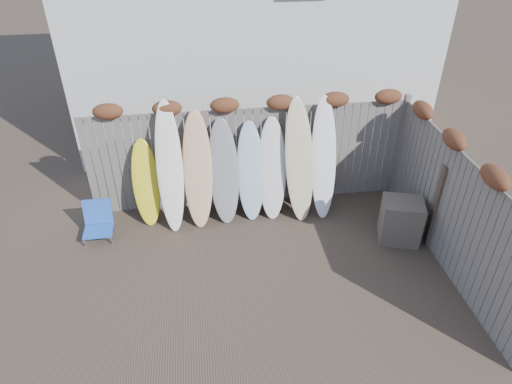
{
  "coord_description": "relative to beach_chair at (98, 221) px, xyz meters",
  "views": [
    {
      "loc": [
        -0.85,
        -5.14,
        5.28
      ],
      "look_at": [
        0.0,
        1.2,
        1.0
      ],
      "focal_mm": 32.0,
      "sensor_mm": 36.0,
      "label": 1
    }
  ],
  "objects": [
    {
      "name": "ground",
      "position": [
        2.79,
        -1.67,
        -0.31
      ],
      "size": [
        80.0,
        80.0,
        0.0
      ],
      "primitive_type": "plane",
      "color": "#493A2D"
    },
    {
      "name": "wooden_crate",
      "position": [
        5.32,
        -0.81,
        0.09
      ],
      "size": [
        0.81,
        0.73,
        0.79
      ],
      "primitive_type": "cube",
      "rotation": [
        0.0,
        0.0,
        -0.28
      ],
      "color": "brown",
      "rests_on": "ground"
    },
    {
      "name": "surfboard_6",
      "position": [
        3.69,
        0.27,
        0.81
      ],
      "size": [
        0.61,
        0.83,
        2.23
      ],
      "primitive_type": "ellipsoid",
      "rotation": [
        -0.31,
        0.0,
        0.1
      ],
      "color": "beige",
      "rests_on": "ground"
    },
    {
      "name": "right_fence",
      "position": [
        5.79,
        -1.42,
        0.83
      ],
      "size": [
        0.28,
        4.4,
        2.24
      ],
      "color": "slate",
      "rests_on": "ground"
    },
    {
      "name": "surfboard_1",
      "position": [
        1.35,
        0.27,
        0.84
      ],
      "size": [
        0.47,
        0.81,
        2.31
      ],
      "primitive_type": "ellipsoid",
      "rotation": [
        -0.31,
        0.0,
        -0.0
      ],
      "color": "white",
      "rests_on": "ground"
    },
    {
      "name": "surfboard_5",
      "position": [
        3.2,
        0.33,
        0.63
      ],
      "size": [
        0.56,
        0.71,
        1.88
      ],
      "primitive_type": "ellipsoid",
      "rotation": [
        -0.31,
        0.0,
        -0.07
      ],
      "color": "white",
      "rests_on": "ground"
    },
    {
      "name": "surfboard_7",
      "position": [
        4.16,
        0.29,
        0.8
      ],
      "size": [
        0.51,
        0.81,
        2.23
      ],
      "primitive_type": "ellipsoid",
      "rotation": [
        -0.31,
        0.0,
        -0.05
      ],
      "color": "white",
      "rests_on": "ground"
    },
    {
      "name": "surfboard_2",
      "position": [
        1.84,
        0.29,
        0.74
      ],
      "size": [
        0.58,
        0.78,
        2.1
      ],
      "primitive_type": "ellipsoid",
      "rotation": [
        -0.31,
        0.0,
        -0.07
      ],
      "color": "#E6A288",
      "rests_on": "ground"
    },
    {
      "name": "lattice_panel",
      "position": [
        5.89,
        -0.59,
        0.48
      ],
      "size": [
        0.32,
        1.03,
        1.59
      ],
      "primitive_type": "cube",
      "rotation": [
        0.0,
        0.0,
        -0.26
      ],
      "color": "#33291F",
      "rests_on": "ground"
    },
    {
      "name": "surfboard_3",
      "position": [
        2.31,
        0.32,
        0.65
      ],
      "size": [
        0.57,
        0.7,
        1.91
      ],
      "primitive_type": "ellipsoid",
      "rotation": [
        -0.31,
        0.0,
        0.03
      ],
      "color": "gray",
      "rests_on": "ground"
    },
    {
      "name": "back_fence",
      "position": [
        2.85,
        0.72,
        0.87
      ],
      "size": [
        6.05,
        0.28,
        2.24
      ],
      "color": "slate",
      "rests_on": "ground"
    },
    {
      "name": "surfboard_4",
      "position": [
        2.8,
        0.35,
        0.6
      ],
      "size": [
        0.51,
        0.66,
        1.82
      ],
      "primitive_type": "ellipsoid",
      "rotation": [
        -0.31,
        0.0,
        -0.02
      ],
      "color": "#A4C9DB",
      "rests_on": "ground"
    },
    {
      "name": "surfboard_0",
      "position": [
        0.88,
        0.39,
        0.49
      ],
      "size": [
        0.51,
        0.6,
        1.59
      ],
      "primitive_type": "ellipsoid",
      "rotation": [
        -0.31,
        0.0,
        0.05
      ],
      "color": "yellow",
      "rests_on": "ground"
    },
    {
      "name": "beach_chair",
      "position": [
        0.0,
        0.0,
        0.0
      ],
      "size": [
        0.51,
        0.55,
        0.67
      ],
      "color": "blue",
      "rests_on": "ground"
    }
  ]
}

